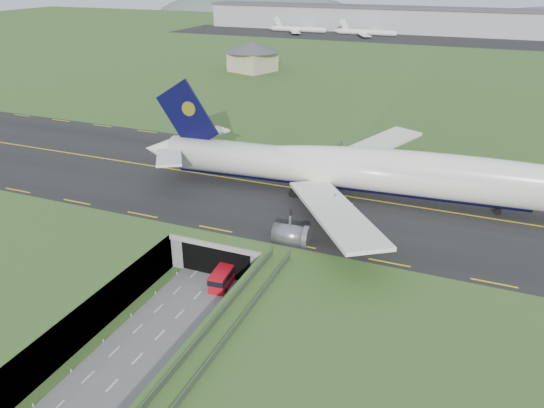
% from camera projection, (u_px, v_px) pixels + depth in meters
% --- Properties ---
extents(ground, '(900.00, 900.00, 0.00)m').
position_uv_depth(ground, '(191.00, 304.00, 77.03)').
color(ground, '#395C24').
rests_on(ground, ground).
extents(airfield_deck, '(800.00, 800.00, 6.00)m').
position_uv_depth(airfield_deck, '(189.00, 286.00, 75.80)').
color(airfield_deck, gray).
rests_on(airfield_deck, ground).
extents(trench_road, '(12.00, 75.00, 0.20)m').
position_uv_depth(trench_road, '(162.00, 333.00, 70.67)').
color(trench_road, slate).
rests_on(trench_road, ground).
extents(taxiway, '(800.00, 44.00, 0.18)m').
position_uv_depth(taxiway, '(276.00, 185.00, 102.34)').
color(taxiway, black).
rests_on(taxiway, airfield_deck).
extents(tunnel_portal, '(17.00, 22.30, 6.00)m').
position_uv_depth(tunnel_portal, '(240.00, 234.00, 89.75)').
color(tunnel_portal, gray).
rests_on(tunnel_portal, ground).
extents(guideway, '(3.00, 53.00, 7.05)m').
position_uv_depth(guideway, '(186.00, 384.00, 54.92)').
color(guideway, '#A8A8A3').
rests_on(guideway, ground).
extents(jumbo_jet, '(95.37, 61.06, 20.25)m').
position_uv_depth(jumbo_jet, '(380.00, 172.00, 93.86)').
color(jumbo_jet, white).
rests_on(jumbo_jet, ground).
extents(shuttle_tram, '(3.15, 6.90, 2.75)m').
position_uv_depth(shuttle_tram, '(223.00, 276.00, 81.01)').
color(shuttle_tram, '#B60C17').
rests_on(shuttle_tram, ground).
extents(service_building, '(27.37, 27.37, 11.73)m').
position_uv_depth(service_building, '(253.00, 54.00, 209.88)').
color(service_building, '#C7B290').
rests_on(service_building, ground).
extents(cargo_terminal, '(320.00, 67.00, 15.60)m').
position_uv_depth(cargo_terminal, '(439.00, 21.00, 323.73)').
color(cargo_terminal, '#B2B2B2').
rests_on(cargo_terminal, ground).
extents(distant_hills, '(700.00, 91.00, 60.00)m').
position_uv_depth(distant_hills, '(539.00, 33.00, 418.83)').
color(distant_hills, '#556763').
rests_on(distant_hills, ground).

